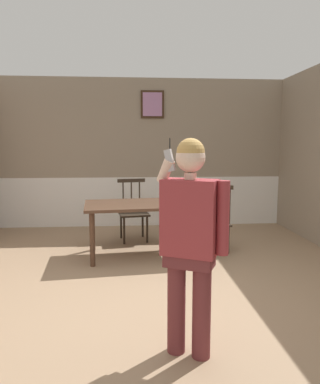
{
  "coord_description": "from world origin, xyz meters",
  "views": [
    {
      "loc": [
        -0.18,
        -3.64,
        1.6
      ],
      "look_at": [
        0.08,
        -0.35,
        1.17
      ],
      "focal_mm": 33.15,
      "sensor_mm": 36.0,
      "label": 1
    }
  ],
  "objects_px": {
    "chair_by_doorway": "(216,221)",
    "person_figure": "(191,235)",
    "dining_table": "(140,210)",
    "chair_near_window": "(133,211)"
  },
  "relations": [
    {
      "from": "chair_near_window",
      "to": "person_figure",
      "type": "bearing_deg",
      "value": 87.61
    },
    {
      "from": "person_figure",
      "to": "chair_near_window",
      "type": "bearing_deg",
      "value": -57.3
    },
    {
      "from": "chair_near_window",
      "to": "person_figure",
      "type": "distance_m",
      "value": 3.44
    },
    {
      "from": "chair_by_doorway",
      "to": "person_figure",
      "type": "bearing_deg",
      "value": 159.26
    },
    {
      "from": "dining_table",
      "to": "chair_by_doorway",
      "type": "xyz_separation_m",
      "value": [
        1.16,
        0.12,
        -0.21
      ]
    },
    {
      "from": "chair_near_window",
      "to": "chair_by_doorway",
      "type": "relative_size",
      "value": 1.0
    },
    {
      "from": "dining_table",
      "to": "person_figure",
      "type": "distance_m",
      "value": 2.56
    },
    {
      "from": "dining_table",
      "to": "chair_by_doorway",
      "type": "relative_size",
      "value": 1.6
    },
    {
      "from": "dining_table",
      "to": "chair_near_window",
      "type": "relative_size",
      "value": 1.6
    },
    {
      "from": "person_figure",
      "to": "chair_by_doorway",
      "type": "bearing_deg",
      "value": -81.89
    }
  ]
}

